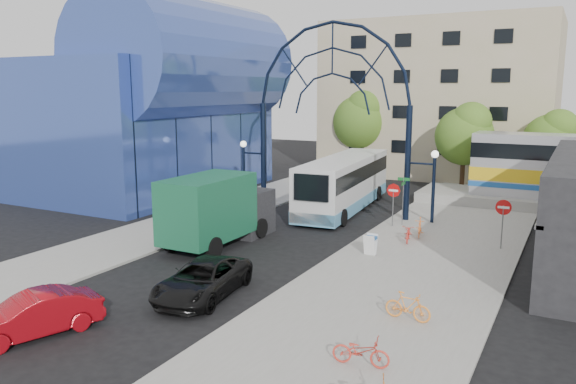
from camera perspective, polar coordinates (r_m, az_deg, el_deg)
The scene contains 21 objects.
ground at distance 24.87m, azimuth -8.88°, elevation -8.34°, with size 120.00×120.00×0.00m, color black.
sidewalk_east at distance 24.90m, azimuth 12.05°, elevation -8.28°, with size 8.00×56.00×0.12m, color gray.
plaza_west at distance 33.26m, azimuth -11.71°, elevation -3.51°, with size 5.00×50.00×0.12m, color gray.
gateway_arch at distance 35.74m, azimuth 4.49°, elevation 11.37°, with size 13.64×0.44×12.10m.
stop_sign at distance 32.74m, azimuth 10.66°, elevation -0.23°, with size 0.80×0.07×2.50m.
do_not_enter_sign at distance 29.57m, azimuth 21.02°, elevation -1.93°, with size 0.76×0.07×2.48m.
street_name_sign at distance 33.17m, azimuth 11.63°, elevation 0.11°, with size 0.70×0.70×2.80m.
sandwich_board at distance 27.19m, azimuth 8.38°, elevation -5.05°, with size 0.55×0.61×0.99m.
transit_hall at distance 44.89m, azimuth -13.44°, elevation 8.55°, with size 16.50×18.00×14.50m.
apartment_block at distance 55.14m, azimuth 15.25°, elevation 9.09°, with size 20.00×12.10×14.00m.
tree_north_a at distance 45.56m, azimuth 17.63°, elevation 5.74°, with size 4.48×4.48×7.00m.
tree_north_b at distance 52.04m, azimuth 7.53°, elevation 7.39°, with size 5.12×5.12×8.00m.
tree_north_c at distance 46.90m, azimuth 25.30°, elevation 4.94°, with size 4.16×4.16×6.50m.
city_bus at distance 37.53m, azimuth 5.75°, elevation 0.97°, with size 3.90×12.82×3.47m.
green_truck at distance 29.12m, azimuth -7.04°, elevation -1.78°, with size 2.85×7.28×3.67m.
black_suv at distance 22.16m, azimuth -8.67°, elevation -8.79°, with size 2.32×5.03×1.40m, color black.
red_sedan at distance 20.41m, azimuth -24.49°, elevation -11.34°, with size 1.50×4.29×1.41m, color maroon.
bike_near_a at distance 29.93m, azimuth 12.13°, elevation -4.08°, with size 0.60×1.71×0.90m, color red.
bike_near_b at distance 31.03m, azimuth 13.24°, elevation -3.51°, with size 0.47×1.67×1.00m, color orange.
bike_far_a at distance 16.81m, azimuth 7.41°, elevation -15.74°, with size 0.58×1.67×0.88m, color red.
bike_far_b at distance 20.04m, azimuth 12.07°, elevation -11.30°, with size 0.46×1.63×0.98m, color orange.
Camera 1 is at (14.23, -18.78, 7.95)m, focal length 35.00 mm.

